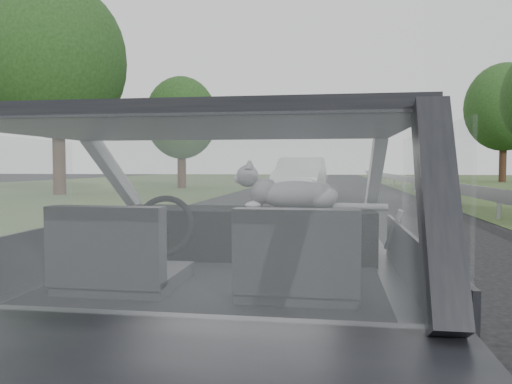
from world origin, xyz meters
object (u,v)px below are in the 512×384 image
(cat, at_px, (296,193))
(highway_sign, at_px, (425,163))
(other_car, at_px, (301,178))
(subject_car, at_px, (220,275))

(cat, distance_m, highway_sign, 22.36)
(highway_sign, bearing_deg, other_car, -111.86)
(cat, height_order, other_car, other_car)
(other_car, distance_m, highway_sign, 7.80)
(subject_car, relative_size, other_car, 0.83)
(subject_car, xyz_separation_m, cat, (0.32, 0.64, 0.37))
(other_car, xyz_separation_m, highway_sign, (5.62, 5.38, 0.59))
(subject_car, bearing_deg, highway_sign, 77.61)
(subject_car, xyz_separation_m, highway_sign, (4.95, 22.52, 0.67))
(cat, xyz_separation_m, highway_sign, (4.63, 21.88, 0.30))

